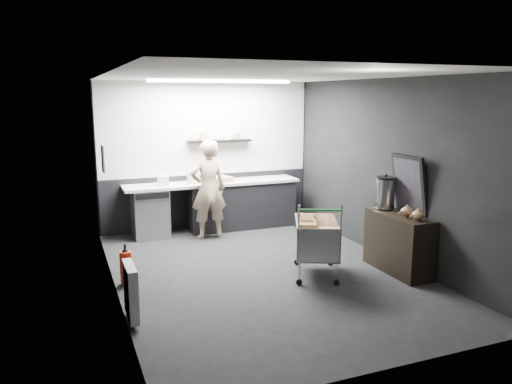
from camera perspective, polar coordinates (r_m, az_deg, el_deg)
name	(u,v)px	position (r m, az deg, el deg)	size (l,w,h in m)	color
floor	(264,272)	(7.11, 0.88, -9.15)	(5.50, 5.50, 0.00)	black
ceiling	(264,76)	(6.67, 0.95, 13.16)	(5.50, 5.50, 0.00)	silver
wall_back	(207,155)	(9.33, -5.58, 4.20)	(5.50, 5.50, 0.00)	black
wall_front	(387,227)	(4.40, 14.78, -3.84)	(5.50, 5.50, 0.00)	black
wall_left	(111,188)	(6.28, -16.19, 0.49)	(5.50, 5.50, 0.00)	black
wall_right	(387,170)	(7.74, 14.73, 2.49)	(5.50, 5.50, 0.00)	black
kitchen_wall_panel	(207,128)	(9.27, -5.61, 7.26)	(3.95, 0.02, 1.70)	silver
dado_panel	(208,200)	(9.45, -5.45, -0.93)	(3.95, 0.02, 1.00)	black
floating_shelf	(220,141)	(9.24, -4.19, 5.84)	(1.20, 0.22, 0.04)	black
wall_clock	(277,111)	(9.73, 2.43, 9.25)	(0.20, 0.20, 0.03)	silver
poster	(103,159)	(7.54, -17.11, 3.67)	(0.02, 0.30, 0.40)	white
poster_red_band	(103,154)	(7.53, -17.10, 4.20)	(0.01, 0.22, 0.10)	red
radiator	(131,291)	(5.70, -14.12, -10.96)	(0.10, 0.50, 0.60)	silver
ceiling_strip	(221,81)	(8.41, -4.01, 12.50)	(2.40, 0.20, 0.04)	white
prep_counter	(220,205)	(9.21, -4.10, -1.50)	(3.20, 0.61, 0.90)	black
person	(208,189)	(8.61, -5.45, 0.31)	(0.63, 0.41, 1.71)	beige
shopping_cart	(316,240)	(6.91, 6.87, -5.46)	(0.92, 1.17, 1.05)	silver
sideboard	(398,235)	(7.29, 15.96, -4.71)	(0.47, 1.10, 1.65)	black
fire_extinguisher	(126,266)	(6.81, -14.64, -8.16)	(0.16, 0.16, 0.52)	red
cardboard_box	(218,180)	(9.05, -4.38, 1.43)	(0.46, 0.35, 0.09)	#9B7752
pink_tub	(194,177)	(8.97, -7.14, 1.72)	(0.23, 0.23, 0.23)	beige
white_container	(163,181)	(8.81, -10.56, 1.26)	(0.19, 0.15, 0.17)	silver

